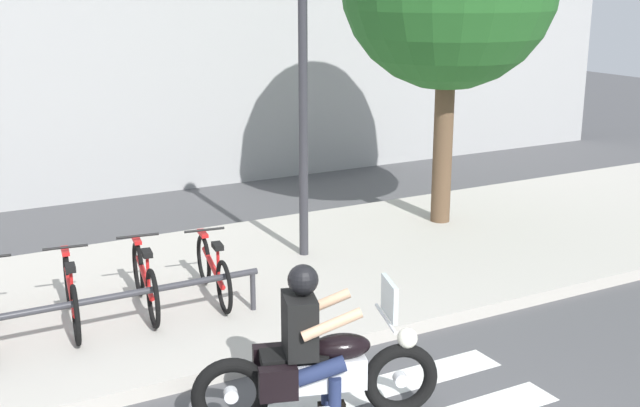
% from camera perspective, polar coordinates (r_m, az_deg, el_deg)
% --- Properties ---
extents(sidewalk, '(24.00, 4.40, 0.15)m').
position_cam_1_polar(sidewalk, '(9.95, -10.38, -6.36)').
color(sidewalk, '#B7B2A8').
rests_on(sidewalk, ground).
extents(crosswalk_stripe_4, '(2.80, 0.40, 0.01)m').
position_cam_1_polar(crosswalk_stripe_4, '(7.86, 3.67, -12.84)').
color(crosswalk_stripe_4, white).
rests_on(crosswalk_stripe_4, ground).
extents(motorcycle, '(2.09, 0.91, 1.26)m').
position_cam_1_polar(motorcycle, '(7.11, -0.11, -11.79)').
color(motorcycle, black).
rests_on(motorcycle, ground).
extents(rider, '(0.73, 0.66, 1.46)m').
position_cam_1_polar(rider, '(6.94, -0.74, -9.10)').
color(rider, black).
rests_on(rider, ground).
extents(bicycle_2, '(0.48, 1.69, 0.76)m').
position_cam_1_polar(bicycle_2, '(9.09, -17.03, -6.07)').
color(bicycle_2, black).
rests_on(bicycle_2, sidewalk).
extents(bicycle_3, '(0.48, 1.63, 0.78)m').
position_cam_1_polar(bicycle_3, '(9.26, -12.15, -5.29)').
color(bicycle_3, black).
rests_on(bicycle_3, sidewalk).
extents(bicycle_4, '(0.48, 1.59, 0.73)m').
position_cam_1_polar(bicycle_4, '(9.50, -7.49, -4.64)').
color(bicycle_4, black).
rests_on(bicycle_4, sidewalk).
extents(bike_rack, '(3.82, 0.07, 0.49)m').
position_cam_1_polar(bike_rack, '(8.55, -16.28, -6.87)').
color(bike_rack, '#333338').
rests_on(bike_rack, sidewalk).
extents(street_lamp, '(0.28, 0.28, 3.90)m').
position_cam_1_polar(street_lamp, '(10.49, -1.20, 8.12)').
color(street_lamp, '#2D2D33').
rests_on(street_lamp, ground).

